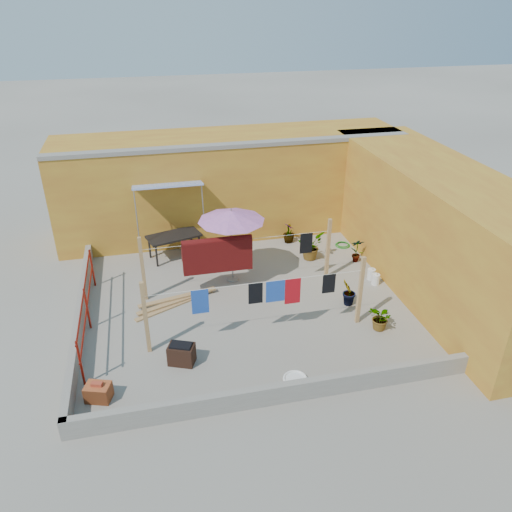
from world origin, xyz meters
name	(u,v)px	position (x,y,z in m)	size (l,w,h in m)	color
ground	(245,303)	(0.00, 0.00, 0.00)	(80.00, 80.00, 0.00)	#9E998E
wall_back	(230,183)	(0.50, 4.69, 1.61)	(11.00, 3.27, 3.21)	gold
wall_right	(436,229)	(5.20, 0.00, 1.60)	(2.40, 9.00, 3.20)	gold
parapet_front	(283,393)	(0.00, -3.58, 0.22)	(8.30, 0.16, 0.44)	gray
parapet_left	(80,317)	(-4.08, 0.00, 0.22)	(0.16, 7.30, 0.44)	gray
red_railing	(86,303)	(-3.85, -0.20, 0.72)	(0.05, 4.20, 1.10)	maroon
clothesline_rig	(224,260)	(-0.44, 0.55, 1.04)	(5.09, 2.35, 1.80)	tan
patio_umbrella	(231,216)	(-0.09, 1.27, 1.93)	(2.22, 2.22, 2.16)	gray
outdoor_table	(174,237)	(-1.55, 3.01, 0.66)	(1.71, 1.19, 0.73)	black
brick_stack	(98,392)	(-3.53, -2.71, 0.18)	(0.57, 0.49, 0.42)	#B35529
lumber_pile	(175,302)	(-1.78, 0.39, 0.07)	(2.16, 1.06, 0.13)	tan
brazier	(182,354)	(-1.82, -1.97, 0.24)	(0.65, 0.55, 0.50)	black
white_basin	(295,379)	(0.41, -3.08, 0.05)	(0.51, 0.51, 0.09)	silver
water_jug_a	(371,274)	(3.70, 0.43, 0.16)	(0.23, 0.23, 0.36)	silver
water_jug_b	(376,279)	(3.70, 0.15, 0.15)	(0.22, 0.22, 0.35)	silver
green_hose	(343,245)	(3.70, 2.55, 0.03)	(0.47, 0.47, 0.07)	#1D7A1B
plant_back_a	(310,246)	(2.42, 2.00, 0.43)	(0.77, 0.66, 0.85)	#1F5B1A
plant_back_b	(289,233)	(2.10, 3.20, 0.33)	(0.37, 0.37, 0.66)	#1F5B1A
plant_right_a	(357,250)	(3.70, 1.49, 0.38)	(0.40, 0.27, 0.76)	#1F5B1A
plant_right_b	(349,292)	(2.56, -0.66, 0.38)	(0.42, 0.34, 0.76)	#1F5B1A
plant_right_c	(381,318)	(2.91, -1.82, 0.32)	(0.57, 0.50, 0.64)	#1F5B1A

